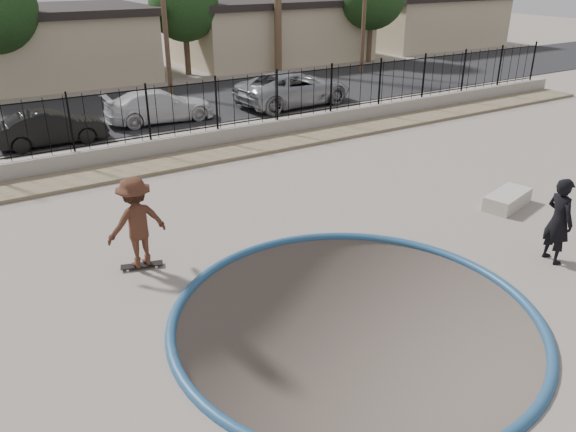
% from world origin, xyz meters
% --- Properties ---
extents(ground, '(120.00, 120.00, 2.20)m').
position_xyz_m(ground, '(0.00, 12.00, -1.10)').
color(ground, gray).
rests_on(ground, ground).
extents(bowl_pit, '(6.84, 6.84, 1.80)m').
position_xyz_m(bowl_pit, '(0.00, -1.00, 0.00)').
color(bowl_pit, '#463D36').
rests_on(bowl_pit, ground).
extents(coping_ring, '(7.04, 7.04, 0.20)m').
position_xyz_m(coping_ring, '(0.00, -1.00, 0.00)').
color(coping_ring, navy).
rests_on(coping_ring, ground).
extents(rock_strip, '(42.00, 1.60, 0.11)m').
position_xyz_m(rock_strip, '(0.00, 9.20, 0.06)').
color(rock_strip, '#8D7C5D').
rests_on(rock_strip, ground).
extents(retaining_wall, '(42.00, 0.45, 0.60)m').
position_xyz_m(retaining_wall, '(0.00, 10.30, 0.30)').
color(retaining_wall, gray).
rests_on(retaining_wall, ground).
extents(fence, '(40.00, 0.04, 1.80)m').
position_xyz_m(fence, '(0.00, 10.30, 1.50)').
color(fence, black).
rests_on(fence, retaining_wall).
extents(street, '(90.00, 8.00, 0.04)m').
position_xyz_m(street, '(0.00, 17.00, 0.02)').
color(street, black).
rests_on(street, ground).
extents(house_center, '(10.60, 8.60, 3.90)m').
position_xyz_m(house_center, '(0.00, 26.50, 1.97)').
color(house_center, '#C2B08A').
rests_on(house_center, ground).
extents(house_east, '(12.60, 8.60, 3.90)m').
position_xyz_m(house_east, '(14.00, 26.50, 1.97)').
color(house_east, '#C2B08A').
rests_on(house_east, ground).
extents(house_east_far, '(11.60, 8.60, 3.90)m').
position_xyz_m(house_east_far, '(28.00, 26.50, 1.97)').
color(house_east_far, '#C2B08A').
rests_on(house_east_far, ground).
extents(street_tree_mid, '(3.96, 3.96, 5.83)m').
position_xyz_m(street_tree_mid, '(7.00, 24.00, 3.84)').
color(street_tree_mid, '#473323').
rests_on(street_tree_mid, ground).
extents(skater, '(1.35, 0.85, 2.00)m').
position_xyz_m(skater, '(-2.80, 2.96, 1.00)').
color(skater, brown).
rests_on(skater, ground).
extents(skateboard, '(0.93, 0.48, 0.08)m').
position_xyz_m(skateboard, '(-2.80, 2.96, 0.06)').
color(skateboard, black).
rests_on(skateboard, ground).
extents(videographer, '(0.61, 0.80, 1.95)m').
position_xyz_m(videographer, '(5.12, -1.51, 0.97)').
color(videographer, black).
rests_on(videographer, ground).
extents(concrete_ledge, '(1.73, 1.09, 0.40)m').
position_xyz_m(concrete_ledge, '(6.80, 1.03, 0.20)').
color(concrete_ledge, '#B3AD9F').
rests_on(concrete_ledge, ground).
extents(car_b, '(3.79, 1.35, 1.24)m').
position_xyz_m(car_b, '(-2.64, 13.40, 0.66)').
color(car_b, black).
rests_on(car_b, street).
extents(car_c, '(4.57, 2.07, 1.30)m').
position_xyz_m(car_c, '(1.82, 14.49, 0.69)').
color(car_c, silver).
rests_on(car_c, street).
extents(car_d, '(5.74, 3.00, 1.54)m').
position_xyz_m(car_d, '(8.13, 14.07, 0.81)').
color(car_d, '#94979C').
rests_on(car_d, street).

